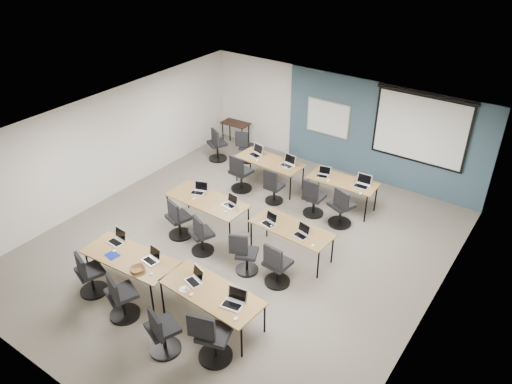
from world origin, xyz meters
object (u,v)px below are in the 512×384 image
Objects in this scene: laptop_0 at (118,239)px; laptop_2 at (195,278)px; projector_screen at (421,125)px; laptop_10 at (323,174)px; task_chair_1 at (121,300)px; training_table_front_right at (212,293)px; task_chair_0 at (89,277)px; laptop_1 at (152,257)px; training_table_back_right at (342,182)px; task_chair_3 at (212,340)px; laptop_11 at (362,183)px; spare_chair_b at (217,147)px; whiteboard at (328,118)px; utility_table at (236,126)px; task_chair_9 at (273,189)px; task_chair_8 at (240,176)px; training_table_mid_left at (207,201)px; laptop_6 at (270,221)px; task_chair_11 at (341,210)px; laptop_4 at (199,190)px; task_chair_7 at (276,268)px; task_chair_10 at (313,200)px; task_chair_6 at (245,256)px; task_chair_5 at (201,238)px; spare_chair_a at (246,149)px; laptop_9 at (288,163)px; training_table_back_left at (270,162)px; task_chair_4 at (178,222)px; laptop_3 at (234,301)px; laptop_7 at (302,233)px; laptop_5 at (231,203)px; task_chair_2 at (162,334)px; laptop_8 at (256,152)px; training_table_front_left at (130,258)px; training_table_mid_right at (292,230)px.

laptop_2 is (2.04, -0.01, -0.00)m from laptop_0.
projector_screen reaches higher than laptop_10.
laptop_2 is at bearing 4.55° from laptop_0.
training_table_front_right is at bearing 52.37° from task_chair_1.
laptop_1 is (0.93, 0.79, 0.37)m from task_chair_0.
task_chair_3 is at bearing -88.47° from training_table_back_right.
projector_screen is at bearing 65.26° from laptop_11.
task_chair_1 is at bearing -39.40° from spare_chair_b.
whiteboard is 3.00m from utility_table.
utility_table is (-2.74, 2.11, 0.26)m from task_chair_9.
task_chair_8 reaches higher than laptop_11.
spare_chair_b is at bearing 126.81° from training_table_mid_left.
task_chair_11 reaches higher than laptop_6.
training_table_front_right is at bearing -65.31° from laptop_4.
task_chair_11 is (0.09, 2.57, 0.01)m from task_chair_7.
task_chair_8 is 1.03m from task_chair_9.
laptop_1 is at bearing -91.14° from task_chair_9.
task_chair_6 is at bearing -92.20° from task_chair_10.
task_chair_1 reaches higher than training_table_back_right.
laptop_10 is (1.63, 2.48, 0.10)m from training_table_mid_left.
laptop_4 is at bearing 155.56° from task_chair_5.
laptop_9 is at bearing -41.80° from spare_chair_a.
whiteboard is 1.30× the size of task_chair_10.
laptop_11 is (0.60, 4.87, 0.11)m from training_table_front_right.
spare_chair_a is at bearing 152.60° from training_table_back_left.
task_chair_4 is at bearing 106.45° from task_chair_0.
laptop_3 is (0.92, -0.06, 0.01)m from laptop_2.
spare_chair_b is at bearing 160.27° from laptop_7.
task_chair_8 reaches higher than laptop_9.
laptop_10 is at bearing 30.45° from laptop_4.
training_table_front_right is 4.91m from laptop_11.
whiteboard reaches higher than laptop_11.
laptop_2 is at bearing -98.93° from training_table_back_right.
task_chair_9 is at bearing -92.78° from whiteboard.
laptop_0 is 3.07m from task_chair_3.
laptop_9 is (0.97, 2.32, 0.00)m from laptop_4.
training_table_mid_left is at bearing -41.83° from laptop_4.
task_chair_7 reaches higher than laptop_10.
laptop_10 is at bearing 8.60° from laptop_9.
laptop_4 reaches higher than laptop_5.
task_chair_2 reaches higher than laptop_8.
task_chair_9 is (0.08, 1.61, -0.40)m from laptop_5.
task_chair_3 reaches higher than laptop_11.
task_chair_3 is 4.73m from task_chair_11.
utility_table is at bearing 127.37° from training_table_front_right.
spare_chair_b is (-2.47, 3.60, 0.02)m from task_chair_5.
task_chair_10 is at bearing 65.41° from training_table_front_left.
task_chair_5 is 2.82× the size of laptop_9.
laptop_8 is at bearing 109.52° from task_chair_4.
training_table_mid_right is 5.66× the size of laptop_5.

